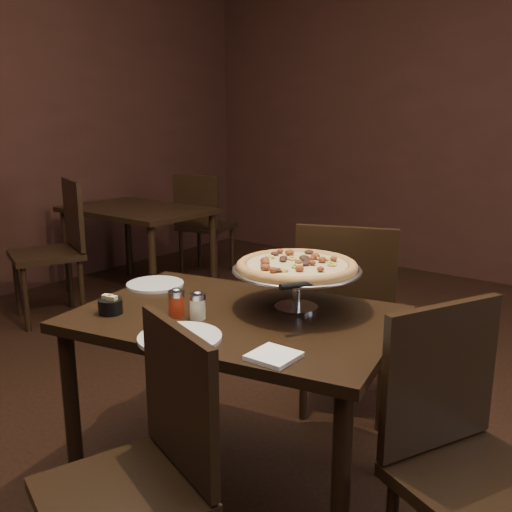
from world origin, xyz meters
The scene contains 16 objects.
room centered at (0.06, 0.03, 1.40)m, with size 6.04×7.04×2.84m.
dining_table centered at (-0.08, 0.10, 0.59)m, with size 1.21×0.92×0.68m.
background_table centered at (-2.20, 1.50, 0.59)m, with size 1.08×0.72×0.68m.
pizza_stand centered at (0.05, 0.28, 0.83)m, with size 0.46×0.46×0.19m.
parmesan_shaker centered at (-0.16, -0.01, 0.72)m, with size 0.06×0.06×0.10m.
pepper_flake_shaker centered at (-0.23, -0.03, 0.73)m, with size 0.06×0.06×0.10m.
packet_caddy centered at (-0.43, -0.15, 0.71)m, with size 0.08×0.08×0.07m.
napkin_stack centered at (0.24, -0.12, 0.69)m, with size 0.13×0.13×0.01m, color white.
plate_left centered at (-0.56, 0.17, 0.68)m, with size 0.23×0.23×0.01m, color silver.
plate_near centered at (-0.07, -0.18, 0.68)m, with size 0.26×0.26×0.01m, color silver.
serving_spatula centered at (0.17, 0.10, 0.83)m, with size 0.17×0.17×0.03m.
chair_far centered at (-0.03, 0.82, 0.49)m, with size 0.55×0.55×0.90m.
chair_near centered at (0.08, -0.48, 0.45)m, with size 0.49×0.49×0.83m.
chair_side centered at (0.73, 0.07, 0.47)m, with size 0.53×0.53×0.86m.
bg_chair_far centered at (-2.17, 2.20, 0.48)m, with size 0.50×0.50×0.88m.
bg_chair_near centered at (-2.22, 0.81, 0.51)m, with size 0.57×0.57×0.94m.
Camera 1 is at (1.11, -1.34, 1.34)m, focal length 40.00 mm.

